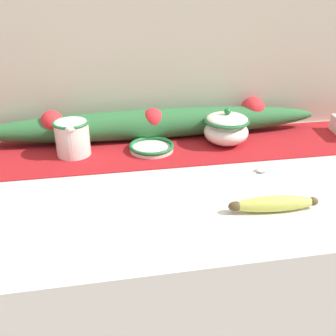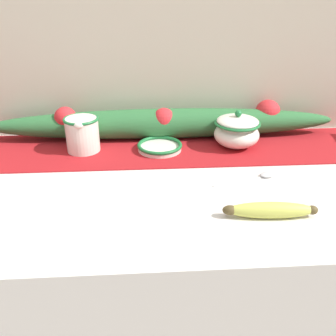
{
  "view_description": "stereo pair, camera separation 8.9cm",
  "coord_description": "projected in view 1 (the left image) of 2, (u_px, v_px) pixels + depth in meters",
  "views": [
    {
      "loc": [
        -0.15,
        -0.82,
        1.31
      ],
      "look_at": [
        -0.01,
        -0.04,
        0.91
      ],
      "focal_mm": 40.0,
      "sensor_mm": 36.0,
      "label": 1
    },
    {
      "loc": [
        -0.06,
        -0.83,
        1.31
      ],
      "look_at": [
        -0.01,
        -0.04,
        0.91
      ],
      "focal_mm": 40.0,
      "sensor_mm": 36.0,
      "label": 2
    }
  ],
  "objects": [
    {
      "name": "countertop",
      "position": [
        168.0,
        304.0,
        1.14
      ],
      "size": [
        1.59,
        0.67,
        0.86
      ],
      "primitive_type": "cube",
      "color": "silver",
      "rests_on": "ground_plane"
    },
    {
      "name": "back_wall",
      "position": [
        147.0,
        24.0,
        1.11
      ],
      "size": [
        2.39,
        0.04,
        2.4
      ],
      "primitive_type": "cube",
      "color": "#B7AD99",
      "rests_on": "ground_plane"
    },
    {
      "name": "table_runner",
      "position": [
        157.0,
        149.0,
        1.11
      ],
      "size": [
        1.46,
        0.27,
        0.0
      ],
      "primitive_type": "cube",
      "color": "#A8191E",
      "rests_on": "countertop"
    },
    {
      "name": "cream_pitcher",
      "position": [
        72.0,
        137.0,
        1.05
      ],
      "size": [
        0.1,
        0.12,
        0.1
      ],
      "color": "white",
      "rests_on": "countertop"
    },
    {
      "name": "sugar_bowl",
      "position": [
        226.0,
        128.0,
        1.13
      ],
      "size": [
        0.14,
        0.14,
        0.11
      ],
      "color": "white",
      "rests_on": "countertop"
    },
    {
      "name": "small_dish",
      "position": [
        152.0,
        147.0,
        1.1
      ],
      "size": [
        0.13,
        0.13,
        0.02
      ],
      "color": "white",
      "rests_on": "countertop"
    },
    {
      "name": "banana",
      "position": [
        274.0,
        204.0,
        0.81
      ],
      "size": [
        0.2,
        0.05,
        0.04
      ],
      "rotation": [
        0.0,
        0.0,
        -0.06
      ],
      "color": "#CCD156",
      "rests_on": "countertop"
    },
    {
      "name": "spoon",
      "position": [
        258.0,
        171.0,
        0.98
      ],
      "size": [
        0.17,
        0.07,
        0.01
      ],
      "rotation": [
        0.0,
        0.0,
        0.29
      ],
      "color": "silver",
      "rests_on": "countertop"
    },
    {
      "name": "poinsettia_garland",
      "position": [
        154.0,
        123.0,
        1.17
      ],
      "size": [
        1.09,
        0.1,
        0.11
      ],
      "color": "#2D6B38",
      "rests_on": "countertop"
    }
  ]
}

